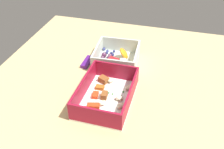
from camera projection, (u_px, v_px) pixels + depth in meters
The scene contains 4 objects.
table_surface at pixel (114, 79), 85.45cm from camera, with size 80.00×80.00×2.00cm, color tan.
pasta_container at pixel (106, 95), 74.56cm from camera, with size 21.50×14.80×6.00cm.
fruit_bowl at pixel (115, 58), 90.25cm from camera, with size 15.80×15.40×5.83cm.
candy_bar at pixel (87, 62), 90.84cm from camera, with size 7.00×2.40×1.20cm, color #51197A.
Camera 1 is at (-65.49, -17.28, 53.13)cm, focal length 41.36 mm.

